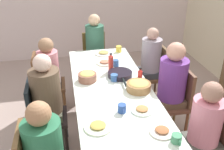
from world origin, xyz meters
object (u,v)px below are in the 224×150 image
at_px(cup_2, 116,63).
at_px(cup_3, 177,139).
at_px(bottle_0, 111,63).
at_px(dining_table, 112,93).
at_px(person_4, 47,96).
at_px(cup_1, 122,108).
at_px(plate_2, 162,131).
at_px(plate_3, 104,53).
at_px(plate_4, 98,126).
at_px(person_3, 45,148).
at_px(bottle_1, 140,76).
at_px(chair_1, 209,142).
at_px(cup_0, 114,78).
at_px(plate_1, 105,63).
at_px(person_7, 50,70).
at_px(bowl_1, 87,76).
at_px(person_0, 172,82).
at_px(chair_7, 44,81).
at_px(plate_0, 142,110).
at_px(serving_pan, 120,74).
at_px(person_5, 150,60).
at_px(chair_4, 42,114).
at_px(cup_4, 119,49).
at_px(chair_0, 176,99).
at_px(chair_5, 155,72).
at_px(person_1, 204,127).
at_px(bowl_0, 139,86).
at_px(chair_2, 95,56).
at_px(person_2, 95,45).

height_order(cup_2, cup_3, cup_2).
distance_m(cup_2, bottle_0, 0.18).
bearing_deg(dining_table, person_4, -90.00).
bearing_deg(cup_1, plate_2, 37.52).
distance_m(plate_3, plate_4, 1.70).
distance_m(person_3, person_4, 0.78).
distance_m(bottle_0, bottle_1, 0.46).
height_order(chair_1, person_3, person_3).
bearing_deg(cup_2, bottle_0, -33.58).
bearing_deg(cup_0, plate_2, 12.28).
distance_m(plate_1, plate_3, 0.34).
distance_m(person_7, bowl_1, 0.75).
bearing_deg(cup_2, person_0, 46.54).
bearing_deg(chair_7, bowl_1, 43.72).
distance_m(plate_0, bottle_1, 0.58).
distance_m(chair_7, cup_3, 2.14).
height_order(plate_0, serving_pan, serving_pan).
bearing_deg(person_0, bowl_1, -101.74).
xyz_separation_m(chair_1, cup_1, (-0.28, -0.81, 0.31)).
bearing_deg(person_5, serving_pan, -46.13).
relative_size(chair_4, cup_4, 7.47).
xyz_separation_m(chair_0, person_0, (-0.00, -0.09, 0.25)).
bearing_deg(chair_5, person_1, -3.36).
bearing_deg(serving_pan, person_0, 68.12).
bearing_deg(plate_4, plate_1, 168.03).
bearing_deg(chair_7, plate_3, 102.98).
xyz_separation_m(bowl_0, bowl_1, (-0.33, -0.53, 0.00)).
relative_size(person_1, cup_0, 9.59).
xyz_separation_m(person_5, chair_7, (0.00, -1.53, -0.19)).
xyz_separation_m(plate_2, serving_pan, (-1.09, -0.13, 0.02)).
height_order(chair_2, chair_4, same).
bearing_deg(person_5, bottle_0, -59.65).
bearing_deg(plate_1, plate_4, -11.97).
xyz_separation_m(bowl_0, cup_2, (-0.66, -0.12, -0.01)).
distance_m(plate_1, bowl_1, 0.53).
xyz_separation_m(person_5, plate_2, (1.64, -0.45, 0.08)).
bearing_deg(bowl_0, bottle_0, -158.01).
relative_size(person_1, plate_2, 5.36).
distance_m(person_1, person_4, 1.64).
relative_size(plate_1, cup_3, 1.84).
bearing_deg(plate_4, bottle_0, 163.54).
relative_size(person_7, bottle_0, 4.70).
relative_size(chair_7, plate_4, 3.57).
distance_m(plate_2, plate_3, 1.85).
height_order(bowl_0, cup_3, bowl_0).
relative_size(cup_1, cup_2, 1.00).
bearing_deg(dining_table, person_1, 42.56).
bearing_deg(chair_1, bottle_0, -147.63).
xyz_separation_m(person_2, plate_4, (2.15, -0.26, 0.05)).
relative_size(person_4, person_5, 1.03).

